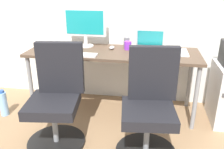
# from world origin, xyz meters

# --- Properties ---
(ground_plane) EXTENTS (5.28, 5.28, 0.00)m
(ground_plane) POSITION_xyz_m (0.00, 0.00, 0.00)
(ground_plane) COLOR #9E7A56
(desk) EXTENTS (1.86, 0.59, 0.72)m
(desk) POSITION_xyz_m (0.00, 0.00, 0.66)
(desk) COLOR brown
(desk) RESTS_ON ground
(office_chair_left) EXTENTS (0.54, 0.54, 0.94)m
(office_chair_left) POSITION_xyz_m (-0.41, -0.66, 0.42)
(office_chair_left) COLOR black
(office_chair_left) RESTS_ON ground
(office_chair_right) EXTENTS (0.54, 0.54, 0.94)m
(office_chair_right) POSITION_xyz_m (0.43, -0.66, 0.42)
(office_chair_right) COLOR black
(office_chair_right) RESTS_ON ground
(water_bottle_on_floor) EXTENTS (0.09, 0.09, 0.31)m
(water_bottle_on_floor) POSITION_xyz_m (-1.20, -0.33, 0.15)
(water_bottle_on_floor) COLOR #8CBFF2
(water_bottle_on_floor) RESTS_ON ground
(desktop_monitor) EXTENTS (0.48, 0.18, 0.43)m
(desktop_monitor) POSITION_xyz_m (-0.35, 0.16, 0.97)
(desktop_monitor) COLOR silver
(desktop_monitor) RESTS_ON desk
(open_laptop) EXTENTS (0.31, 0.29, 0.22)m
(open_laptop) POSITION_xyz_m (0.39, 0.09, 0.78)
(open_laptop) COLOR silver
(open_laptop) RESTS_ON desk
(keyboard_by_monitor) EXTENTS (0.34, 0.12, 0.02)m
(keyboard_by_monitor) POSITION_xyz_m (-0.30, -0.22, 0.73)
(keyboard_by_monitor) COLOR silver
(keyboard_by_monitor) RESTS_ON desk
(keyboard_by_laptop) EXTENTS (0.34, 0.12, 0.02)m
(keyboard_by_laptop) POSITION_xyz_m (0.37, -0.22, 0.73)
(keyboard_by_laptop) COLOR #515156
(keyboard_by_laptop) RESTS_ON desk
(mouse_by_monitor) EXTENTS (0.06, 0.10, 0.03)m
(mouse_by_monitor) POSITION_xyz_m (-0.03, 0.09, 0.74)
(mouse_by_monitor) COLOR #B7B7B7
(mouse_by_monitor) RESTS_ON desk
(mouse_by_laptop) EXTENTS (0.06, 0.10, 0.03)m
(mouse_by_laptop) POSITION_xyz_m (-0.76, 0.09, 0.74)
(mouse_by_laptop) COLOR #515156
(mouse_by_laptop) RESTS_ON desk
(coffee_mug) EXTENTS (0.08, 0.08, 0.09)m
(coffee_mug) POSITION_xyz_m (0.15, 0.10, 0.77)
(coffee_mug) COLOR purple
(coffee_mug) RESTS_ON desk
(pen_cup) EXTENTS (0.07, 0.07, 0.10)m
(pen_cup) POSITION_xyz_m (0.12, 0.24, 0.78)
(pen_cup) COLOR slate
(pen_cup) RESTS_ON desk
(paper_pile) EXTENTS (0.21, 0.30, 0.01)m
(paper_pile) POSITION_xyz_m (0.69, 0.06, 0.73)
(paper_pile) COLOR white
(paper_pile) RESTS_ON desk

